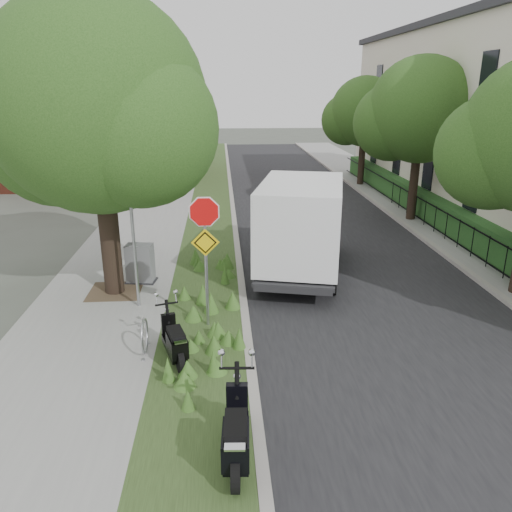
{
  "coord_description": "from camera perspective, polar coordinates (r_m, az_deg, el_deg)",
  "views": [
    {
      "loc": [
        -1.01,
        -10.13,
        5.49
      ],
      "look_at": [
        -0.15,
        2.09,
        1.3
      ],
      "focal_mm": 35.0,
      "sensor_mm": 36.0,
      "label": 1
    }
  ],
  "objects": [
    {
      "name": "ground",
      "position": [
        11.57,
        1.51,
        -9.46
      ],
      "size": [
        120.0,
        120.0,
        0.0
      ],
      "primitive_type": "plane",
      "color": "#4C5147",
      "rests_on": "ground"
    },
    {
      "name": "sidewalk_near",
      "position": [
        21.1,
        -12.73,
        3.49
      ],
      "size": [
        3.5,
        60.0,
        0.12
      ],
      "primitive_type": "cube",
      "color": "gray",
      "rests_on": "ground"
    },
    {
      "name": "verge",
      "position": [
        20.86,
        -5.23,
        3.71
      ],
      "size": [
        2.0,
        60.0,
        0.12
      ],
      "primitive_type": "cube",
      "color": "#2D401B",
      "rests_on": "ground"
    },
    {
      "name": "kerb_near",
      "position": [
        20.85,
        -2.48,
        3.78
      ],
      "size": [
        0.2,
        60.0,
        0.13
      ],
      "primitive_type": "cube",
      "color": "#9E9991",
      "rests_on": "ground"
    },
    {
      "name": "road",
      "position": [
        21.25,
        7.02,
        3.77
      ],
      "size": [
        7.0,
        60.0,
        0.01
      ],
      "primitive_type": "cube",
      "color": "black",
      "rests_on": "ground"
    },
    {
      "name": "kerb_far",
      "position": [
        22.16,
        15.97,
        3.97
      ],
      "size": [
        0.2,
        60.0,
        0.13
      ],
      "primitive_type": "cube",
      "color": "#9E9991",
      "rests_on": "ground"
    },
    {
      "name": "footpath_far",
      "position": [
        22.8,
        20.0,
        3.94
      ],
      "size": [
        3.2,
        60.0,
        0.12
      ],
      "primitive_type": "cube",
      "color": "gray",
      "rests_on": "ground"
    },
    {
      "name": "street_tree_main",
      "position": [
        13.37,
        -17.91,
        15.07
      ],
      "size": [
        6.21,
        5.54,
        7.66
      ],
      "color": "black",
      "rests_on": "ground"
    },
    {
      "name": "bare_post",
      "position": [
        12.59,
        -13.89,
        2.79
      ],
      "size": [
        0.08,
        0.08,
        4.0
      ],
      "color": "#A5A8AD",
      "rests_on": "ground"
    },
    {
      "name": "bike_hoop",
      "position": [
        10.89,
        -12.62,
        -8.91
      ],
      "size": [
        0.06,
        0.78,
        0.77
      ],
      "color": "#A5A8AD",
      "rests_on": "ground"
    },
    {
      "name": "sign_assembly",
      "position": [
        11.18,
        -5.84,
        2.34
      ],
      "size": [
        0.94,
        0.08,
        3.22
      ],
      "color": "#A5A8AD",
      "rests_on": "ground"
    },
    {
      "name": "fence_far",
      "position": [
        22.27,
        17.81,
        5.47
      ],
      "size": [
        0.04,
        24.0,
        1.0
      ],
      "color": "black",
      "rests_on": "ground"
    },
    {
      "name": "hedge_far",
      "position": [
        22.54,
        19.47,
        5.44
      ],
      "size": [
        1.0,
        24.0,
        1.1
      ],
      "primitive_type": "cube",
      "color": "#19461E",
      "rests_on": "footpath_far"
    },
    {
      "name": "brick_building",
      "position": [
        33.26,
        -19.56,
        15.64
      ],
      "size": [
        9.4,
        10.4,
        8.3
      ],
      "color": "maroon",
      "rests_on": "ground"
    },
    {
      "name": "far_tree_b",
      "position": [
        21.72,
        18.1,
        15.03
      ],
      "size": [
        4.83,
        4.31,
        6.56
      ],
      "color": "black",
      "rests_on": "ground"
    },
    {
      "name": "far_tree_c",
      "position": [
        29.32,
        12.18,
        15.47
      ],
      "size": [
        4.37,
        3.89,
        5.93
      ],
      "color": "black",
      "rests_on": "ground"
    },
    {
      "name": "scooter_near",
      "position": [
        10.41,
        -9.21,
        -10.04
      ],
      "size": [
        0.65,
        1.6,
        0.78
      ],
      "color": "black",
      "rests_on": "ground"
    },
    {
      "name": "scooter_far",
      "position": [
        7.8,
        -2.27,
        -20.36
      ],
      "size": [
        0.45,
        1.9,
        0.9
      ],
      "color": "black",
      "rests_on": "ground"
    },
    {
      "name": "box_truck",
      "position": [
        15.0,
        5.28,
        3.87
      ],
      "size": [
        3.35,
        5.85,
        2.49
      ],
      "color": "#262628",
      "rests_on": "ground"
    },
    {
      "name": "utility_cabinet",
      "position": [
        14.66,
        -13.09,
        -0.9
      ],
      "size": [
        0.91,
        0.67,
        1.11
      ],
      "color": "#262628",
      "rests_on": "ground"
    }
  ]
}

